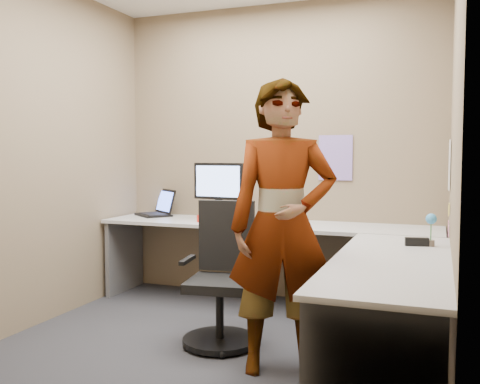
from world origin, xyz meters
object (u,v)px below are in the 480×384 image
at_px(monitor, 219,184).
at_px(office_chair, 222,287).
at_px(desk, 297,254).
at_px(person, 283,227).

height_order(monitor, office_chair, monitor).
height_order(desk, office_chair, office_chair).
height_order(desk, monitor, monitor).
bearing_deg(desk, office_chair, -134.99).
bearing_deg(person, monitor, 106.41).
distance_m(monitor, person, 1.61).
relative_size(monitor, person, 0.27).
xyz_separation_m(desk, office_chair, (-0.43, -0.43, -0.19)).
bearing_deg(office_chair, monitor, 105.74).
bearing_deg(person, office_chair, 128.94).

